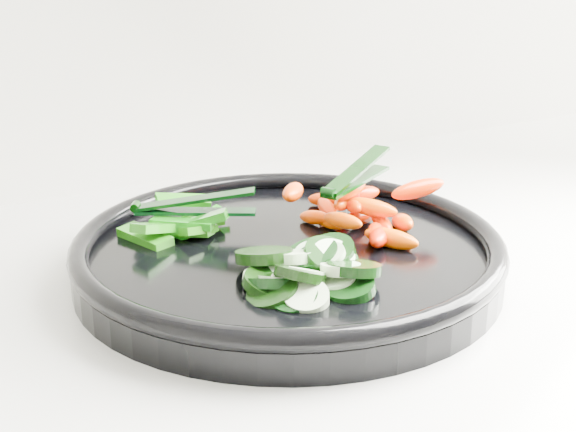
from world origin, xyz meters
TOP-DOWN VIEW (x-y plane):
  - veggie_tray at (0.03, 1.68)m, footprint 0.42×0.42m
  - cucumber_pile at (-0.00, 1.62)m, footprint 0.12×0.13m
  - carrot_pile at (0.11, 1.69)m, footprint 0.16×0.17m
  - pepper_pile at (-0.04, 1.76)m, footprint 0.11×0.10m
  - tong_carrot at (0.11, 1.70)m, footprint 0.11×0.07m
  - tong_pepper at (-0.03, 1.76)m, footprint 0.10×0.07m

SIDE VIEW (x-z plane):
  - veggie_tray at x=0.03m, z-range 0.93..0.97m
  - pepper_pile at x=-0.04m, z-range 0.94..0.98m
  - cucumber_pile at x=0.00m, z-range 0.94..0.98m
  - carrot_pile at x=0.11m, z-range 0.95..1.00m
  - tong_pepper at x=-0.03m, z-range 0.97..0.99m
  - tong_carrot at x=0.11m, z-range 0.99..1.02m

